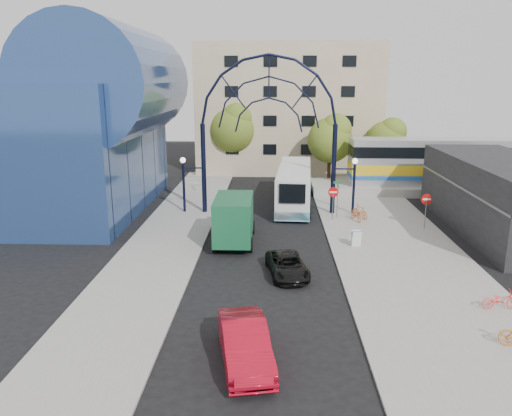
{
  "coord_description": "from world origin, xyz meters",
  "views": [
    {
      "loc": [
        0.36,
        -23.86,
        10.32
      ],
      "look_at": [
        -0.68,
        6.0,
        2.53
      ],
      "focal_mm": 35.0,
      "sensor_mm": 36.0,
      "label": 1
    }
  ],
  "objects_px": {
    "sandwich_board": "(356,237)",
    "black_suv": "(287,265)",
    "bike_near_a": "(356,215)",
    "street_name_sign": "(338,192)",
    "tree_north_b": "(234,127)",
    "city_bus": "(294,185)",
    "red_sedan": "(245,343)",
    "bike_far_a": "(501,300)",
    "stop_sign": "(333,195)",
    "train_car": "(488,162)",
    "green_truck": "(235,218)",
    "tree_north_a": "(331,138)",
    "bike_near_b": "(360,211)",
    "do_not_enter_sign": "(426,203)",
    "gateway_arch": "(269,103)",
    "tree_north_c": "(388,139)"
  },
  "relations": [
    {
      "from": "street_name_sign",
      "to": "red_sedan",
      "type": "bearing_deg",
      "value": -106.36
    },
    {
      "from": "stop_sign",
      "to": "black_suv",
      "type": "height_order",
      "value": "stop_sign"
    },
    {
      "from": "sandwich_board",
      "to": "bike_far_a",
      "type": "height_order",
      "value": "sandwich_board"
    },
    {
      "from": "gateway_arch",
      "to": "bike_near_b",
      "type": "bearing_deg",
      "value": -12.13
    },
    {
      "from": "city_bus",
      "to": "bike_near_b",
      "type": "xyz_separation_m",
      "value": [
        4.76,
        -4.35,
        -1.04
      ]
    },
    {
      "from": "bike_near_a",
      "to": "street_name_sign",
      "type": "bearing_deg",
      "value": 132.38
    },
    {
      "from": "bike_far_a",
      "to": "stop_sign",
      "type": "bearing_deg",
      "value": 19.22
    },
    {
      "from": "gateway_arch",
      "to": "city_bus",
      "type": "distance_m",
      "value": 7.75
    },
    {
      "from": "do_not_enter_sign",
      "to": "tree_north_a",
      "type": "xyz_separation_m",
      "value": [
        -4.88,
        15.93,
        2.63
      ]
    },
    {
      "from": "train_car",
      "to": "bike_near_b",
      "type": "height_order",
      "value": "train_car"
    },
    {
      "from": "city_bus",
      "to": "green_truck",
      "type": "xyz_separation_m",
      "value": [
        -4.24,
        -9.93,
        -0.1
      ]
    },
    {
      "from": "sandwich_board",
      "to": "gateway_arch",
      "type": "bearing_deg",
      "value": 124.91
    },
    {
      "from": "black_suv",
      "to": "green_truck",
      "type": "bearing_deg",
      "value": 110.66
    },
    {
      "from": "stop_sign",
      "to": "black_suv",
      "type": "xyz_separation_m",
      "value": [
        -3.63,
        -10.68,
        -1.42
      ]
    },
    {
      "from": "black_suv",
      "to": "red_sedan",
      "type": "bearing_deg",
      "value": -111.31
    },
    {
      "from": "gateway_arch",
      "to": "stop_sign",
      "type": "xyz_separation_m",
      "value": [
        4.8,
        -2.0,
        -6.56
      ]
    },
    {
      "from": "do_not_enter_sign",
      "to": "bike_near_a",
      "type": "xyz_separation_m",
      "value": [
        -4.46,
        1.83,
        -1.41
      ]
    },
    {
      "from": "street_name_sign",
      "to": "bike_far_a",
      "type": "distance_m",
      "value": 16.29
    },
    {
      "from": "street_name_sign",
      "to": "tree_north_b",
      "type": "bearing_deg",
      "value": 117.65
    },
    {
      "from": "bike_far_a",
      "to": "red_sedan",
      "type": "bearing_deg",
      "value": 109.14
    },
    {
      "from": "stop_sign",
      "to": "bike_far_a",
      "type": "distance_m",
      "value": 15.86
    },
    {
      "from": "sandwich_board",
      "to": "bike_near_b",
      "type": "height_order",
      "value": "bike_near_b"
    },
    {
      "from": "tree_north_a",
      "to": "bike_near_b",
      "type": "distance_m",
      "value": 14.01
    },
    {
      "from": "sandwich_board",
      "to": "train_car",
      "type": "bearing_deg",
      "value": 48.05
    },
    {
      "from": "black_suv",
      "to": "street_name_sign",
      "type": "bearing_deg",
      "value": 60.87
    },
    {
      "from": "street_name_sign",
      "to": "stop_sign",
      "type": "bearing_deg",
      "value": -123.64
    },
    {
      "from": "green_truck",
      "to": "train_car",
      "type": "bearing_deg",
      "value": 34.04
    },
    {
      "from": "gateway_arch",
      "to": "tree_north_b",
      "type": "distance_m",
      "value": 16.72
    },
    {
      "from": "stop_sign",
      "to": "bike_far_a",
      "type": "xyz_separation_m",
      "value": [
        5.97,
        -14.62,
        -1.43
      ]
    },
    {
      "from": "gateway_arch",
      "to": "stop_sign",
      "type": "relative_size",
      "value": 5.46
    },
    {
      "from": "stop_sign",
      "to": "sandwich_board",
      "type": "distance_m",
      "value": 6.2
    },
    {
      "from": "tree_north_a",
      "to": "tree_north_c",
      "type": "bearing_deg",
      "value": 18.44
    },
    {
      "from": "tree_north_b",
      "to": "bike_far_a",
      "type": "distance_m",
      "value": 36.0
    },
    {
      "from": "tree_north_a",
      "to": "red_sedan",
      "type": "bearing_deg",
      "value": -101.5
    },
    {
      "from": "do_not_enter_sign",
      "to": "bike_near_b",
      "type": "xyz_separation_m",
      "value": [
        -4.09,
        2.52,
        -1.34
      ]
    },
    {
      "from": "do_not_enter_sign",
      "to": "street_name_sign",
      "type": "height_order",
      "value": "street_name_sign"
    },
    {
      "from": "bike_near_b",
      "to": "tree_north_a",
      "type": "bearing_deg",
      "value": 61.8
    },
    {
      "from": "stop_sign",
      "to": "do_not_enter_sign",
      "type": "bearing_deg",
      "value": -17.88
    },
    {
      "from": "sandwich_board",
      "to": "black_suv",
      "type": "bearing_deg",
      "value": -133.59
    },
    {
      "from": "city_bus",
      "to": "bike_near_a",
      "type": "xyz_separation_m",
      "value": [
        4.39,
        -5.03,
        -1.11
      ]
    },
    {
      "from": "city_bus",
      "to": "train_car",
      "type": "bearing_deg",
      "value": 19.91
    },
    {
      "from": "street_name_sign",
      "to": "city_bus",
      "type": "height_order",
      "value": "city_bus"
    },
    {
      "from": "green_truck",
      "to": "red_sedan",
      "type": "bearing_deg",
      "value": -84.39
    },
    {
      "from": "sandwich_board",
      "to": "black_suv",
      "type": "relative_size",
      "value": 0.24
    },
    {
      "from": "city_bus",
      "to": "red_sedan",
      "type": "xyz_separation_m",
      "value": [
        -2.78,
        -24.12,
        -0.89
      ]
    },
    {
      "from": "do_not_enter_sign",
      "to": "tree_north_a",
      "type": "height_order",
      "value": "tree_north_a"
    },
    {
      "from": "street_name_sign",
      "to": "tree_north_b",
      "type": "height_order",
      "value": "tree_north_b"
    },
    {
      "from": "black_suv",
      "to": "red_sedan",
      "type": "relative_size",
      "value": 0.86
    },
    {
      "from": "sandwich_board",
      "to": "tree_north_c",
      "type": "distance_m",
      "value": 23.17
    },
    {
      "from": "tree_north_c",
      "to": "bike_far_a",
      "type": "relative_size",
      "value": 3.83
    }
  ]
}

